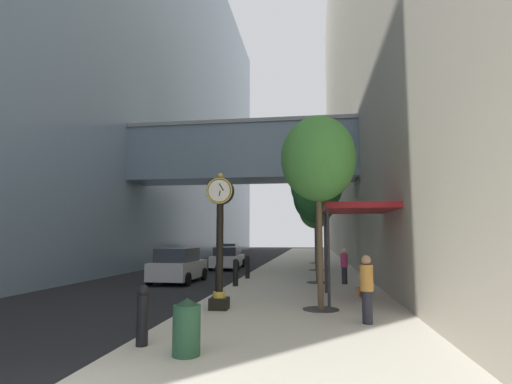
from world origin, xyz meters
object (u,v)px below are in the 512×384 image
at_px(bollard_third, 218,280).
at_px(street_tree_mid_far, 316,197).
at_px(pedestrian_by_clock, 344,265).
at_px(bollard_fourth, 236,272).
at_px(car_silver_near, 178,266).
at_px(trash_bin, 187,326).
at_px(car_white_far, 228,258).
at_px(bollard_nearest, 143,314).
at_px(pedestrian_walking, 366,287).
at_px(street_tree_mid_near, 316,186).
at_px(street_clock, 220,234).
at_px(bollard_fifth, 247,266).
at_px(car_blue_mid, 230,252).
at_px(street_tree_far, 315,210).
at_px(street_tree_near, 318,159).

distance_m(bollard_third, street_tree_mid_far, 13.52).
bearing_deg(bollard_third, pedestrian_by_clock, 44.45).
bearing_deg(bollard_fourth, car_silver_near, 148.32).
relative_size(trash_bin, pedestrian_by_clock, 0.64).
bearing_deg(car_white_far, pedestrian_by_clock, -51.29).
bearing_deg(bollard_third, bollard_nearest, -90.00).
distance_m(pedestrian_walking, car_silver_near, 12.36).
bearing_deg(street_tree_mid_far, bollard_nearest, -100.95).
relative_size(bollard_third, street_tree_mid_far, 0.18).
relative_size(street_tree_mid_near, pedestrian_walking, 3.58).
xyz_separation_m(street_clock, bollard_fifth, (-0.61, 9.05, -1.66)).
height_order(car_silver_near, car_blue_mid, car_silver_near).
bearing_deg(car_silver_near, street_tree_far, 63.39).
bearing_deg(pedestrian_walking, bollard_fifth, 114.64).
xyz_separation_m(car_blue_mid, car_white_far, (2.42, -12.49, -0.00)).
height_order(bollard_third, car_white_far, car_white_far).
xyz_separation_m(street_clock, bollard_fourth, (-0.61, 5.74, -1.66)).
relative_size(bollard_nearest, street_tree_mid_far, 0.18).
bearing_deg(street_tree_near, pedestrian_by_clock, 79.87).
bearing_deg(trash_bin, pedestrian_walking, 41.70).
xyz_separation_m(bollard_fourth, car_silver_near, (-3.39, 2.09, 0.07)).
bearing_deg(street_tree_far, car_silver_near, -116.61).
bearing_deg(car_blue_mid, street_tree_mid_near, -67.86).
xyz_separation_m(trash_bin, pedestrian_walking, (3.70, 3.30, 0.37)).
relative_size(street_clock, bollard_fifth, 3.46).
distance_m(street_clock, bollard_fifth, 9.22).
bearing_deg(street_tree_far, bollard_third, -100.65).
height_order(street_tree_far, car_silver_near, street_tree_far).
bearing_deg(street_tree_far, pedestrian_by_clock, -85.26).
bearing_deg(bollard_fifth, bollard_fourth, -90.00).
bearing_deg(bollard_nearest, street_tree_mid_far, 79.05).
bearing_deg(car_white_far, pedestrian_walking, -67.47).
distance_m(bollard_fourth, street_tree_mid_far, 10.59).
bearing_deg(street_tree_mid_near, car_blue_mid, 112.14).
height_order(street_tree_far, trash_bin, street_tree_far).
bearing_deg(street_tree_near, trash_bin, -116.68).
bearing_deg(street_tree_near, car_blue_mid, 106.99).
xyz_separation_m(bollard_nearest, car_blue_mid, (-5.13, 33.39, 0.00)).
bearing_deg(street_clock, car_blue_mid, 101.13).
bearing_deg(bollard_third, street_tree_far, 79.35).
distance_m(street_tree_far, car_white_far, 9.07).
distance_m(street_clock, car_silver_near, 8.94).
relative_size(bollard_fifth, car_blue_mid, 0.30).
height_order(trash_bin, car_silver_near, car_silver_near).
relative_size(bollard_fourth, bollard_fifth, 1.00).
bearing_deg(street_tree_mid_near, bollard_fifth, 158.04).
height_order(street_tree_mid_near, street_tree_far, street_tree_mid_near).
distance_m(pedestrian_walking, pedestrian_by_clock, 8.64).
height_order(street_clock, pedestrian_by_clock, street_clock).
xyz_separation_m(bollard_third, street_tree_mid_far, (3.67, 12.32, 4.18)).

